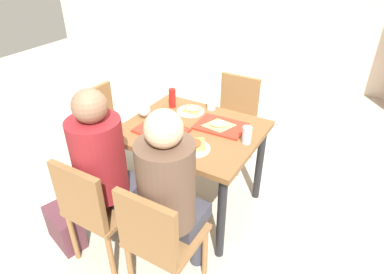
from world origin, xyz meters
name	(u,v)px	position (x,y,z in m)	size (l,w,h in m)	color
ground_plane	(192,204)	(0.00, 0.00, -0.01)	(10.00, 10.00, 0.02)	#B2AD9E
main_table	(192,141)	(0.00, 0.00, 0.63)	(0.99, 0.84, 0.74)	brown
chair_near_left	(94,207)	(-0.25, -0.80, 0.49)	(0.40, 0.40, 0.85)	olive
chair_near_right	(158,237)	(0.25, -0.80, 0.49)	(0.40, 0.40, 0.85)	olive
chair_far_side	(234,114)	(0.00, 0.80, 0.49)	(0.40, 0.40, 0.85)	olive
chair_left_end	(107,127)	(-0.88, 0.00, 0.49)	(0.40, 0.40, 0.85)	olive
person_in_red	(104,164)	(-0.25, -0.66, 0.74)	(0.32, 0.42, 1.26)	#383842
person_in_brown_jacket	(171,190)	(0.25, -0.66, 0.74)	(0.32, 0.42, 1.26)	#383842
tray_red_near	(161,130)	(-0.17, -0.15, 0.74)	(0.36, 0.26, 0.02)	red
tray_red_far	(221,126)	(0.17, 0.13, 0.74)	(0.36, 0.26, 0.02)	red
paper_plate_center	(191,111)	(-0.15, 0.23, 0.74)	(0.22, 0.22, 0.01)	white
paper_plate_near_edge	(194,148)	(0.15, -0.23, 0.74)	(0.22, 0.22, 0.01)	white
pizza_slice_a	(161,127)	(-0.19, -0.13, 0.76)	(0.23, 0.23, 0.02)	#C68C47
pizza_slice_b	(219,124)	(0.16, 0.12, 0.76)	(0.24, 0.23, 0.02)	#DBAD60
pizza_slice_c	(192,109)	(-0.15, 0.25, 0.75)	(0.22, 0.21, 0.02)	tan
pizza_slice_d	(192,144)	(0.12, -0.20, 0.75)	(0.21, 0.21, 0.02)	#C68C47
plastic_cup_a	(211,104)	(-0.02, 0.36, 0.79)	(0.07, 0.07, 0.10)	white
plastic_cup_b	(168,147)	(0.02, -0.36, 0.79)	(0.07, 0.07, 0.10)	white
soda_can	(247,135)	(0.42, 0.02, 0.80)	(0.07, 0.07, 0.12)	#B7BCC6
condiment_bottle	(172,98)	(-0.32, 0.23, 0.82)	(0.06, 0.06, 0.16)	red
foil_bundle	(144,111)	(-0.42, -0.02, 0.79)	(0.10, 0.10, 0.10)	silver
handbag	(65,227)	(-0.60, -0.82, 0.14)	(0.32, 0.16, 0.28)	#592D38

